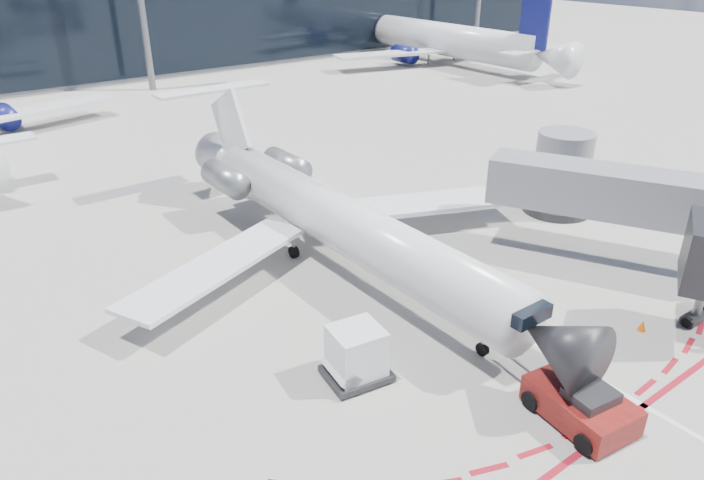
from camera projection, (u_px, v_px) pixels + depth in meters
ground at (421, 277)px, 30.17m from camera, size 260.00×260.00×0.00m
apron_centerline at (394, 262)px, 31.61m from camera, size 0.25×40.00×0.01m
apron_stop_bar at (644, 406)px, 21.88m from camera, size 14.00×0.25×0.01m
jet_bridge at (606, 193)px, 31.98m from camera, size 10.03×15.20×4.90m
regional_jet at (332, 217)px, 30.89m from camera, size 22.68×27.96×7.00m
pushback_tug at (581, 404)px, 21.01m from camera, size 2.73×5.61×1.43m
uld_container at (357, 354)px, 22.83m from camera, size 2.53×2.24×2.13m
safety_cone_right at (642, 325)px, 25.99m from camera, size 0.35×0.35×0.48m
bg_airliner_2 at (438, 15)px, 80.56m from camera, size 35.75×37.85×11.57m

